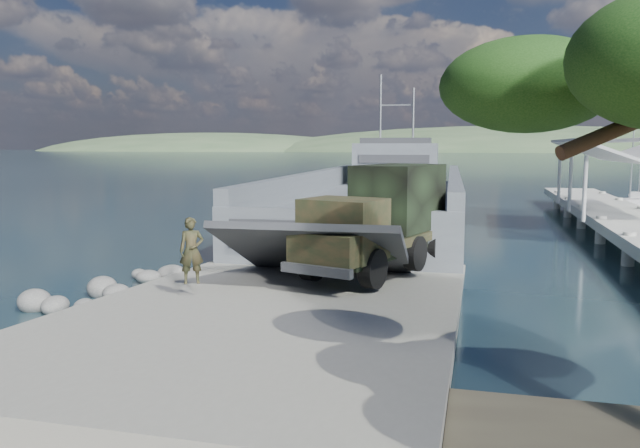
% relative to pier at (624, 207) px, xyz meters
% --- Properties ---
extents(ground, '(1400.00, 1400.00, 0.00)m').
position_rel_pier_xyz_m(ground, '(-13.00, -18.77, -1.60)').
color(ground, '#18303A').
rests_on(ground, ground).
extents(boat_ramp, '(10.00, 18.00, 0.50)m').
position_rel_pier_xyz_m(boat_ramp, '(-13.00, -19.77, -1.35)').
color(boat_ramp, gray).
rests_on(boat_ramp, ground).
extents(shoreline_rocks, '(3.20, 5.60, 0.90)m').
position_rel_pier_xyz_m(shoreline_rocks, '(-19.20, -18.27, -1.60)').
color(shoreline_rocks, '#525350').
rests_on(shoreline_rocks, ground).
extents(distant_headlands, '(1000.00, 240.00, 48.00)m').
position_rel_pier_xyz_m(distant_headlands, '(37.00, 541.23, -1.60)').
color(distant_headlands, '#395434').
rests_on(distant_headlands, ground).
extents(pier, '(6.40, 44.00, 6.10)m').
position_rel_pier_xyz_m(pier, '(0.00, 0.00, 0.00)').
color(pier, '#B0B0A5').
rests_on(pier, ground).
extents(landing_craft, '(11.02, 38.37, 11.30)m').
position_rel_pier_xyz_m(landing_craft, '(-13.53, 2.67, -0.68)').
color(landing_craft, '#4F555D').
rests_on(landing_craft, ground).
extents(military_truck, '(4.63, 8.23, 3.66)m').
position_rel_pier_xyz_m(military_truck, '(-10.85, -14.51, 0.72)').
color(military_truck, black).
rests_on(military_truck, boat_ramp).
extents(soldier, '(0.84, 0.74, 1.92)m').
position_rel_pier_xyz_m(soldier, '(-15.56, -19.79, -0.14)').
color(soldier, black).
rests_on(soldier, boat_ramp).
extents(sailboat_near, '(1.70, 5.55, 6.73)m').
position_rel_pier_xyz_m(sailboat_near, '(3.00, 12.54, -1.24)').
color(sailboat_near, '#B9B9B9').
rests_on(sailboat_near, ground).
extents(sailboat_far, '(2.48, 5.25, 6.16)m').
position_rel_pier_xyz_m(sailboat_far, '(5.48, 21.10, -1.27)').
color(sailboat_far, '#B9B9B9').
rests_on(sailboat_far, ground).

